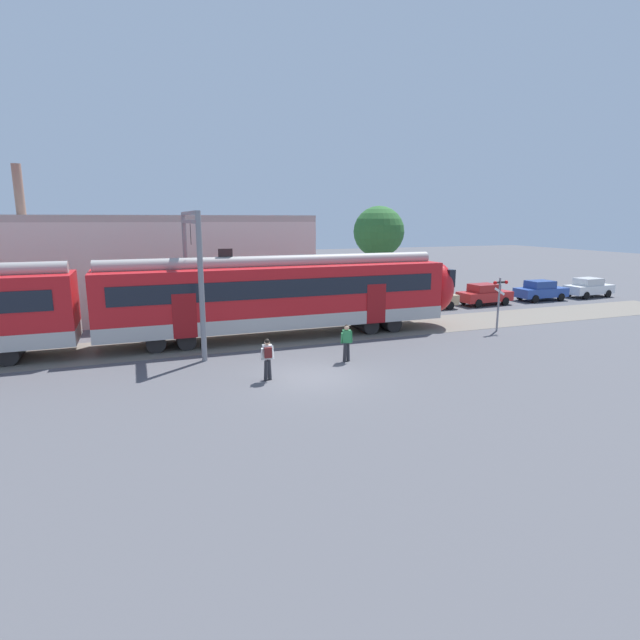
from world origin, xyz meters
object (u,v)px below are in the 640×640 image
object	(u,v)px
parked_car_blue	(541,290)
commuter_train	(102,305)
pedestrian_white	(267,356)
parked_car_red	(484,294)
parked_car_tan	(428,298)
crossing_signal	(499,296)
pedestrian_green	(346,340)
parked_car_white	(589,287)

from	to	relation	value
parked_car_blue	commuter_train	bearing A→B (deg)	-171.18
pedestrian_white	parked_car_red	xyz separation A→B (m)	(19.25, 11.47, -0.21)
commuter_train	parked_car_tan	distance (m)	21.09
parked_car_tan	commuter_train	bearing A→B (deg)	-167.55
parked_car_red	parked_car_blue	xyz separation A→B (m)	(5.37, 0.15, 0.00)
parked_car_tan	crossing_signal	xyz separation A→B (m)	(-0.18, -7.38, 1.23)
pedestrian_white	pedestrian_green	world-z (taller)	same
parked_car_red	parked_car_blue	world-z (taller)	same
pedestrian_green	parked_car_red	distance (m)	18.36
parked_car_blue	crossing_signal	world-z (taller)	crossing_signal
parked_car_blue	parked_car_red	bearing A→B (deg)	-178.39
parked_car_blue	crossing_signal	xyz separation A→B (m)	(-10.38, -7.61, 1.23)
pedestrian_green	parked_car_white	world-z (taller)	pedestrian_green
pedestrian_white	parked_car_red	distance (m)	22.41
parked_car_blue	parked_car_white	xyz separation A→B (m)	(4.91, -0.00, 0.00)
parked_car_tan	parked_car_red	xyz separation A→B (m)	(4.82, 0.08, 0.00)
pedestrian_green	pedestrian_white	bearing A→B (deg)	-160.67
pedestrian_white	parked_car_blue	xyz separation A→B (m)	(24.62, 11.62, -0.21)
parked_car_tan	parked_car_white	xyz separation A→B (m)	(15.11, 0.23, 0.00)
commuter_train	crossing_signal	xyz separation A→B (m)	(20.37, -2.84, -0.24)
parked_car_red	crossing_signal	size ratio (longest dim) A/B	1.36
parked_car_white	parked_car_red	bearing A→B (deg)	-179.18
parked_car_red	parked_car_white	distance (m)	10.29
parked_car_tan	pedestrian_green	bearing A→B (deg)	-136.39
pedestrian_green	crossing_signal	xyz separation A→B (m)	(10.33, 2.63, 1.02)
pedestrian_white	commuter_train	bearing A→B (deg)	131.78
crossing_signal	parked_car_blue	bearing A→B (deg)	36.27
pedestrian_white	pedestrian_green	distance (m)	4.15
pedestrian_green	parked_car_white	xyz separation A→B (m)	(25.62, 10.24, -0.21)
crossing_signal	parked_car_tan	bearing A→B (deg)	88.61
parked_car_tan	parked_car_red	distance (m)	4.82
commuter_train	parked_car_tan	xyz separation A→B (m)	(20.55, 4.54, -1.47)
parked_car_blue	crossing_signal	distance (m)	12.93
parked_car_white	parked_car_tan	bearing A→B (deg)	-179.13
parked_car_red	commuter_train	bearing A→B (deg)	-169.69
parked_car_red	pedestrian_green	bearing A→B (deg)	-146.64
pedestrian_white	pedestrian_green	bearing A→B (deg)	19.33
parked_car_tan	crossing_signal	bearing A→B (deg)	-91.39
parked_car_red	crossing_signal	xyz separation A→B (m)	(-5.00, -7.46, 1.23)
pedestrian_white	crossing_signal	bearing A→B (deg)	15.71
parked_car_tan	parked_car_white	size ratio (longest dim) A/B	0.98
commuter_train	parked_car_blue	bearing A→B (deg)	8.82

